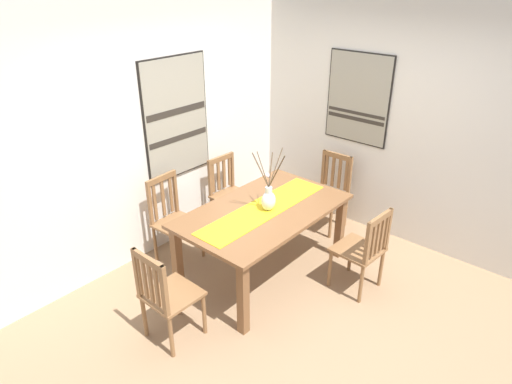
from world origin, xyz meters
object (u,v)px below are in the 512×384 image
(chair_1, at_px, (229,192))
(painting_on_side_wall, at_px, (358,98))
(chair_0, at_px, (329,191))
(chair_3, at_px, (166,294))
(centerpiece_vase, at_px, (269,198))
(painting_on_back_wall, at_px, (176,118))
(dining_table, at_px, (264,218))
(chair_4, at_px, (173,219))
(chair_2, at_px, (364,249))

(chair_1, bearing_deg, painting_on_side_wall, -41.54)
(chair_0, distance_m, chair_3, 2.52)
(centerpiece_vase, distance_m, painting_on_back_wall, 1.38)
(chair_1, distance_m, chair_3, 1.94)
(dining_table, xyz_separation_m, chair_0, (1.27, 0.03, -0.18))
(centerpiece_vase, height_order, chair_3, centerpiece_vase)
(chair_3, height_order, chair_4, chair_4)
(chair_0, relative_size, chair_2, 1.03)
(chair_1, bearing_deg, chair_4, 179.98)
(centerpiece_vase, relative_size, chair_4, 0.66)
(chair_2, bearing_deg, chair_3, 151.88)
(centerpiece_vase, distance_m, chair_3, 1.33)
(chair_0, height_order, chair_4, chair_4)
(chair_1, distance_m, chair_2, 1.82)
(centerpiece_vase, relative_size, chair_0, 0.68)
(dining_table, height_order, chair_3, chair_3)
(chair_3, relative_size, painting_on_back_wall, 0.70)
(chair_3, bearing_deg, chair_0, 0.66)
(chair_3, relative_size, painting_on_side_wall, 0.88)
(dining_table, relative_size, chair_2, 1.94)
(dining_table, bearing_deg, chair_1, 63.68)
(dining_table, xyz_separation_m, painting_on_side_wall, (1.57, -0.07, 0.90))
(dining_table, height_order, centerpiece_vase, centerpiece_vase)
(chair_1, height_order, chair_2, chair_1)
(chair_4, xyz_separation_m, painting_on_side_wall, (1.98, -0.99, 1.08))
(dining_table, xyz_separation_m, chair_4, (-0.41, 0.92, -0.17))
(chair_2, xyz_separation_m, painting_on_back_wall, (-0.45, 2.11, 0.97))
(chair_0, bearing_deg, dining_table, -178.83)
(centerpiece_vase, bearing_deg, painting_on_back_wall, 91.78)
(chair_3, relative_size, chair_4, 0.96)
(chair_0, distance_m, painting_on_side_wall, 1.13)
(dining_table, distance_m, centerpiece_vase, 0.24)
(chair_3, bearing_deg, painting_on_side_wall, -1.36)
(centerpiece_vase, bearing_deg, chair_3, 177.97)
(chair_3, height_order, painting_on_side_wall, painting_on_side_wall)
(painting_on_back_wall, height_order, painting_on_side_wall, painting_on_back_wall)
(chair_4, bearing_deg, painting_on_side_wall, -26.56)
(chair_4, distance_m, painting_on_side_wall, 2.46)
(chair_1, height_order, chair_3, chair_3)
(chair_0, xyz_separation_m, painting_on_back_wall, (-1.29, 1.18, 0.97))
(centerpiece_vase, height_order, chair_0, centerpiece_vase)
(chair_1, relative_size, chair_4, 0.95)
(dining_table, height_order, painting_on_back_wall, painting_on_back_wall)
(centerpiece_vase, relative_size, chair_2, 0.70)
(dining_table, distance_m, chair_3, 1.26)
(chair_1, bearing_deg, dining_table, -116.32)
(painting_on_back_wall, relative_size, painting_on_side_wall, 1.26)
(centerpiece_vase, bearing_deg, chair_1, 65.56)
(centerpiece_vase, xyz_separation_m, painting_on_back_wall, (-0.04, 1.26, 0.56))
(centerpiece_vase, height_order, chair_4, centerpiece_vase)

